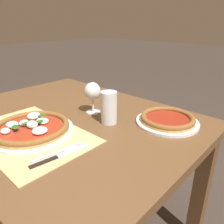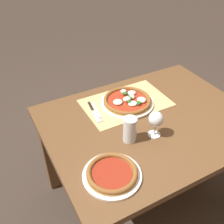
{
  "view_description": "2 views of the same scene",
  "coord_description": "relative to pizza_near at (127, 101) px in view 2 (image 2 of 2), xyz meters",
  "views": [
    {
      "loc": [
        0.82,
        -0.56,
        1.16
      ],
      "look_at": [
        0.24,
        0.06,
        0.81
      ],
      "focal_mm": 35.0,
      "sensor_mm": 36.0,
      "label": 1
    },
    {
      "loc": [
        0.77,
        0.95,
        1.72
      ],
      "look_at": [
        0.21,
        -0.09,
        0.82
      ],
      "focal_mm": 42.0,
      "sensor_mm": 36.0,
      "label": 2
    }
  ],
  "objects": [
    {
      "name": "ground_plane",
      "position": [
        -0.04,
        0.2,
        -0.76
      ],
      "size": [
        24.0,
        24.0,
        0.0
      ],
      "primitive_type": "plane",
      "color": "#382D26"
    },
    {
      "name": "fork",
      "position": [
        0.21,
        -0.01,
        -0.02
      ],
      "size": [
        0.05,
        0.2,
        0.0
      ],
      "color": "#B7B7BC",
      "rests_on": "paper_placemat"
    },
    {
      "name": "pint_glass",
      "position": [
        0.16,
        0.29,
        0.05
      ],
      "size": [
        0.07,
        0.07,
        0.15
      ],
      "color": "silver",
      "rests_on": "dining_table"
    },
    {
      "name": "knife",
      "position": [
        0.23,
        -0.02,
        -0.02
      ],
      "size": [
        0.05,
        0.22,
        0.01
      ],
      "color": "black",
      "rests_on": "paper_placemat"
    },
    {
      "name": "wine_glass",
      "position": [
        0.02,
        0.32,
        0.08
      ],
      "size": [
        0.08,
        0.08,
        0.16
      ],
      "color": "silver",
      "rests_on": "dining_table"
    },
    {
      "name": "pizza_near",
      "position": [
        0.0,
        0.0,
        0.0
      ],
      "size": [
        0.34,
        0.34,
        0.05
      ],
      "color": "silver",
      "rests_on": "paper_placemat"
    },
    {
      "name": "pizza_far",
      "position": [
        0.36,
        0.46,
        -0.0
      ],
      "size": [
        0.28,
        0.28,
        0.04
      ],
      "color": "silver",
      "rests_on": "dining_table"
    },
    {
      "name": "dining_table",
      "position": [
        -0.04,
        0.2,
        -0.13
      ],
      "size": [
        1.22,
        0.93,
        0.74
      ],
      "color": "brown",
      "rests_on": "ground"
    },
    {
      "name": "paper_placemat",
      "position": [
        0.0,
        -0.01,
        -0.02
      ],
      "size": [
        0.54,
        0.35,
        0.0
      ],
      "primitive_type": "cube",
      "color": "tan",
      "rests_on": "dining_table"
    }
  ]
}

